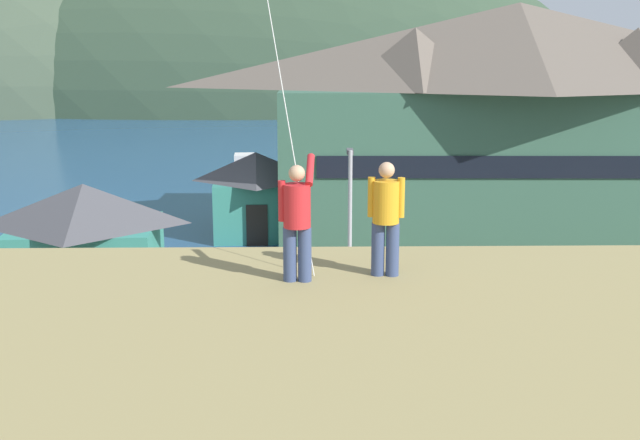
{
  "coord_description": "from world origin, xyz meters",
  "views": [
    {
      "loc": [
        -1.28,
        -20.08,
        10.25
      ],
      "look_at": [
        -0.74,
        9.0,
        3.73
      ],
      "focal_mm": 44.52,
      "sensor_mm": 36.0,
      "label": 1
    }
  ],
  "objects_px": {
    "wharf_dock": "(289,184)",
    "harbor_lodge": "(515,113)",
    "moored_boat_wharfside": "(245,172)",
    "parked_car_mid_row_center": "(533,307)",
    "person_kite_flyer": "(297,218)",
    "parked_car_mid_row_near": "(325,397)",
    "parking_light_pole": "(350,213)",
    "person_companion": "(386,215)",
    "storage_shed_near_lot": "(87,251)",
    "storage_shed_waterside": "(256,193)"
  },
  "relations": [
    {
      "from": "parking_light_pole",
      "to": "person_companion",
      "type": "relative_size",
      "value": 3.49
    },
    {
      "from": "storage_shed_near_lot",
      "to": "parked_car_mid_row_near",
      "type": "bearing_deg",
      "value": -46.38
    },
    {
      "from": "harbor_lodge",
      "to": "parking_light_pole",
      "type": "height_order",
      "value": "harbor_lodge"
    },
    {
      "from": "person_kite_flyer",
      "to": "person_companion",
      "type": "distance_m",
      "value": 1.35
    },
    {
      "from": "person_kite_flyer",
      "to": "parked_car_mid_row_center",
      "type": "bearing_deg",
      "value": 61.92
    },
    {
      "from": "wharf_dock",
      "to": "harbor_lodge",
      "type": "bearing_deg",
      "value": -46.37
    },
    {
      "from": "storage_shed_waterside",
      "to": "parking_light_pole",
      "type": "relative_size",
      "value": 0.84
    },
    {
      "from": "harbor_lodge",
      "to": "parked_car_mid_row_near",
      "type": "xyz_separation_m",
      "value": [
        -10.83,
        -23.29,
        -5.48
      ]
    },
    {
      "from": "wharf_dock",
      "to": "storage_shed_near_lot",
      "type": "bearing_deg",
      "value": -104.12
    },
    {
      "from": "moored_boat_wharfside",
      "to": "person_kite_flyer",
      "type": "height_order",
      "value": "person_kite_flyer"
    },
    {
      "from": "wharf_dock",
      "to": "moored_boat_wharfside",
      "type": "height_order",
      "value": "moored_boat_wharfside"
    },
    {
      "from": "parked_car_mid_row_near",
      "to": "person_companion",
      "type": "height_order",
      "value": "person_companion"
    },
    {
      "from": "moored_boat_wharfside",
      "to": "parking_light_pole",
      "type": "xyz_separation_m",
      "value": [
        6.32,
        -28.35,
        2.94
      ]
    },
    {
      "from": "harbor_lodge",
      "to": "parked_car_mid_row_near",
      "type": "height_order",
      "value": "harbor_lodge"
    },
    {
      "from": "parked_car_mid_row_center",
      "to": "parking_light_pole",
      "type": "relative_size",
      "value": 0.72
    },
    {
      "from": "person_kite_flyer",
      "to": "person_companion",
      "type": "xyz_separation_m",
      "value": [
        1.33,
        0.26,
        -0.02
      ]
    },
    {
      "from": "wharf_dock",
      "to": "person_companion",
      "type": "distance_m",
      "value": 44.96
    },
    {
      "from": "wharf_dock",
      "to": "moored_boat_wharfside",
      "type": "bearing_deg",
      "value": 137.2
    },
    {
      "from": "parked_car_mid_row_near",
      "to": "storage_shed_near_lot",
      "type": "bearing_deg",
      "value": 133.62
    },
    {
      "from": "parked_car_mid_row_near",
      "to": "person_kite_flyer",
      "type": "relative_size",
      "value": 2.34
    },
    {
      "from": "storage_shed_near_lot",
      "to": "storage_shed_waterside",
      "type": "distance_m",
      "value": 14.38
    },
    {
      "from": "harbor_lodge",
      "to": "parked_car_mid_row_near",
      "type": "distance_m",
      "value": 26.26
    },
    {
      "from": "moored_boat_wharfside",
      "to": "parked_car_mid_row_center",
      "type": "relative_size",
      "value": 1.53
    },
    {
      "from": "moored_boat_wharfside",
      "to": "parked_car_mid_row_near",
      "type": "height_order",
      "value": "moored_boat_wharfside"
    },
    {
      "from": "harbor_lodge",
      "to": "parked_car_mid_row_center",
      "type": "distance_m",
      "value": 17.3
    },
    {
      "from": "harbor_lodge",
      "to": "parked_car_mid_row_center",
      "type": "bearing_deg",
      "value": -101.42
    },
    {
      "from": "wharf_dock",
      "to": "person_companion",
      "type": "height_order",
      "value": "person_companion"
    },
    {
      "from": "storage_shed_near_lot",
      "to": "wharf_dock",
      "type": "height_order",
      "value": "storage_shed_near_lot"
    },
    {
      "from": "person_companion",
      "to": "storage_shed_near_lot",
      "type": "bearing_deg",
      "value": 118.85
    },
    {
      "from": "parked_car_mid_row_center",
      "to": "storage_shed_waterside",
      "type": "bearing_deg",
      "value": 125.34
    },
    {
      "from": "storage_shed_waterside",
      "to": "moored_boat_wharfside",
      "type": "distance_m",
      "value": 17.42
    },
    {
      "from": "moored_boat_wharfside",
      "to": "parked_car_mid_row_center",
      "type": "height_order",
      "value": "moored_boat_wharfside"
    },
    {
      "from": "harbor_lodge",
      "to": "moored_boat_wharfside",
      "type": "relative_size",
      "value": 4.04
    },
    {
      "from": "harbor_lodge",
      "to": "person_kite_flyer",
      "type": "bearing_deg",
      "value": -109.99
    },
    {
      "from": "parked_car_mid_row_near",
      "to": "parking_light_pole",
      "type": "xyz_separation_m",
      "value": [
        1.27,
        11.18,
        2.59
      ]
    },
    {
      "from": "parked_car_mid_row_center",
      "to": "person_kite_flyer",
      "type": "height_order",
      "value": "person_kite_flyer"
    },
    {
      "from": "parking_light_pole",
      "to": "person_companion",
      "type": "xyz_separation_m",
      "value": [
        -0.55,
        -19.06,
        4.06
      ]
    },
    {
      "from": "parked_car_mid_row_center",
      "to": "person_companion",
      "type": "distance_m",
      "value": 17.86
    },
    {
      "from": "parked_car_mid_row_near",
      "to": "person_companion",
      "type": "distance_m",
      "value": 10.34
    },
    {
      "from": "parked_car_mid_row_center",
      "to": "person_companion",
      "type": "height_order",
      "value": "person_companion"
    },
    {
      "from": "parked_car_mid_row_center",
      "to": "parking_light_pole",
      "type": "xyz_separation_m",
      "value": [
        -6.31,
        3.97,
        2.59
      ]
    },
    {
      "from": "storage_shed_near_lot",
      "to": "person_companion",
      "type": "bearing_deg",
      "value": -61.15
    },
    {
      "from": "moored_boat_wharfside",
      "to": "parked_car_mid_row_center",
      "type": "xyz_separation_m",
      "value": [
        12.63,
        -32.32,
        0.34
      ]
    },
    {
      "from": "parked_car_mid_row_center",
      "to": "parking_light_pole",
      "type": "distance_m",
      "value": 7.89
    },
    {
      "from": "parked_car_mid_row_center",
      "to": "parked_car_mid_row_near",
      "type": "height_order",
      "value": "same"
    },
    {
      "from": "harbor_lodge",
      "to": "storage_shed_waterside",
      "type": "bearing_deg",
      "value": -175.91
    },
    {
      "from": "storage_shed_near_lot",
      "to": "person_kite_flyer",
      "type": "relative_size",
      "value": 3.1
    },
    {
      "from": "harbor_lodge",
      "to": "parked_car_mid_row_center",
      "type": "height_order",
      "value": "harbor_lodge"
    },
    {
      "from": "person_companion",
      "to": "parked_car_mid_row_near",
      "type": "bearing_deg",
      "value": 95.24
    },
    {
      "from": "parked_car_mid_row_near",
      "to": "parking_light_pole",
      "type": "relative_size",
      "value": 0.72
    }
  ]
}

